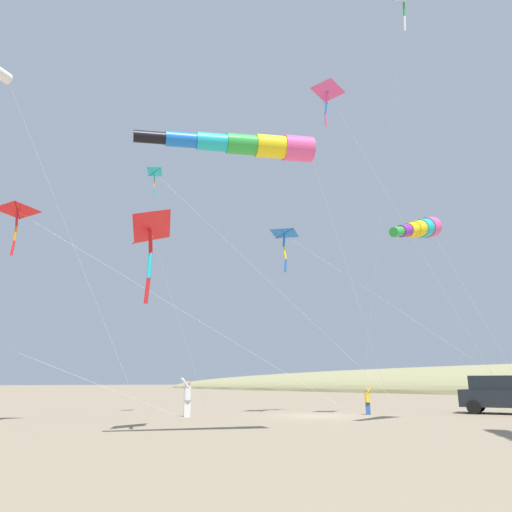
% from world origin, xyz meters
% --- Properties ---
extents(ground_plane, '(600.00, 600.00, 0.00)m').
position_xyz_m(ground_plane, '(0.00, 0.00, 0.00)').
color(ground_plane, gray).
extents(parked_car, '(3.41, 4.68, 1.85)m').
position_xyz_m(parked_car, '(8.48, -4.49, 0.95)').
color(parked_car, black).
rests_on(parked_car, ground_plane).
extents(person_adult_flyer, '(0.60, 0.51, 1.74)m').
position_xyz_m(person_adult_flyer, '(-5.24, 3.07, 0.95)').
color(person_adult_flyer, silver).
rests_on(person_adult_flyer, ground_plane).
extents(person_child_green_jacket, '(0.48, 0.48, 1.35)m').
position_xyz_m(person_child_green_jacket, '(2.58, -0.79, 0.74)').
color(person_child_green_jacket, '#335199').
rests_on(person_child_green_jacket, ground_plane).
extents(kite_delta_long_streamer_left, '(7.14, 6.91, 7.11)m').
position_xyz_m(kite_delta_long_streamer_left, '(-10.17, -2.88, 6.52)').
color(kite_delta_long_streamer_left, red).
rests_on(kite_delta_long_streamer_left, ground_plane).
extents(kite_delta_black_fish_shape, '(12.23, 6.52, 12.35)m').
position_xyz_m(kite_delta_black_fish_shape, '(-6.71, 4.54, 12.03)').
color(kite_delta_black_fish_shape, '#1EB7C6').
rests_on(kite_delta_black_fish_shape, ground_plane).
extents(kite_delta_long_streamer_right, '(12.17, 2.55, 16.58)m').
position_xyz_m(kite_delta_long_streamer_right, '(-0.15, -1.59, 16.11)').
color(kite_delta_long_streamer_right, '#EF4C93').
rests_on(kite_delta_long_streamer_right, ground_plane).
extents(kite_delta_magenta_far_left, '(14.43, 6.18, 8.56)m').
position_xyz_m(kite_delta_magenta_far_left, '(-13.17, 3.26, 8.25)').
color(kite_delta_magenta_far_left, red).
rests_on(kite_delta_magenta_far_left, ground_plane).
extents(kite_delta_blue_topmost, '(12.80, 7.42, 9.31)m').
position_xyz_m(kite_delta_blue_topmost, '(-0.83, 1.23, 9.02)').
color(kite_delta_blue_topmost, blue).
rests_on(kite_delta_blue_topmost, ground_plane).
extents(kite_windsock_teal_far_right, '(17.28, 7.58, 9.08)m').
position_xyz_m(kite_windsock_teal_far_right, '(-8.56, -6.49, 8.58)').
color(kite_windsock_teal_far_right, '#EF4C93').
rests_on(kite_windsock_teal_far_right, ground_plane).
extents(kite_windsock_checkered_midright, '(12.29, 1.54, 8.41)m').
position_xyz_m(kite_windsock_checkered_midright, '(0.28, -6.07, 7.66)').
color(kite_windsock_checkered_midright, '#EF4C93').
rests_on(kite_windsock_checkered_midright, ground_plane).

